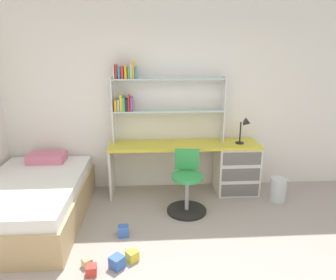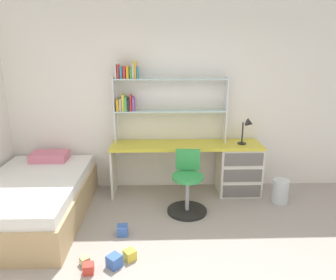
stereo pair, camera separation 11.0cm
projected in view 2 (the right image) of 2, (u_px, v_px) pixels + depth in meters
name	position (u px, v px, depth m)	size (l,w,h in m)	color
room_shell	(73.00, 116.00, 3.30)	(6.10, 6.00, 2.74)	white
desk	(225.00, 166.00, 4.53)	(2.15, 0.50, 0.76)	gold
bookshelf_hutch	(154.00, 96.00, 4.35)	(1.60, 0.22, 1.15)	silver
desk_lamp	(248.00, 127.00, 4.32)	(0.20, 0.17, 0.38)	black
swivel_chair	(187.00, 188.00, 4.02)	(0.52, 0.52, 0.81)	black
bed_platform	(34.00, 199.00, 3.84)	(1.21, 1.90, 0.65)	tan
waste_bin	(280.00, 191.00, 4.29)	(0.22, 0.22, 0.33)	silver
toy_block_natural_0	(85.00, 261.00, 3.06)	(0.08, 0.08, 0.08)	tan
toy_block_red_2	(89.00, 269.00, 2.94)	(0.10, 0.10, 0.10)	red
toy_block_blue_3	(114.00, 261.00, 3.02)	(0.12, 0.12, 0.12)	#3860B7
toy_block_yellow_4	(130.00, 255.00, 3.13)	(0.11, 0.11, 0.11)	gold
toy_block_blue_5	(122.00, 230.00, 3.55)	(0.12, 0.12, 0.12)	#3860B7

